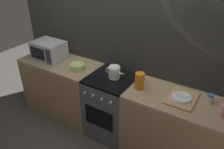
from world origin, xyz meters
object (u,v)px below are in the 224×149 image
(kettle, at_px, (114,72))
(dish_pile, at_px, (182,98))
(stove_unit, at_px, (111,106))
(pitcher, at_px, (140,81))
(mixing_bowl, at_px, (77,67))
(microwave, at_px, (49,50))
(spice_jar, at_px, (210,99))
(spray_bottle, at_px, (224,109))

(kettle, height_order, dish_pile, kettle)
(stove_unit, bearing_deg, pitcher, -4.27)
(dish_pile, bearing_deg, pitcher, -174.40)
(kettle, bearing_deg, mixing_bowl, -172.47)
(microwave, height_order, spice_jar, microwave)
(pitcher, distance_m, dish_pile, 0.50)
(microwave, height_order, kettle, microwave)
(stove_unit, bearing_deg, dish_pile, 1.13)
(microwave, distance_m, spray_bottle, 2.42)
(pitcher, bearing_deg, dish_pile, 5.60)
(pitcher, relative_size, spice_jar, 1.90)
(spray_bottle, bearing_deg, mixing_bowl, -179.95)
(pitcher, bearing_deg, microwave, 179.06)
(stove_unit, height_order, pitcher, pitcher)
(kettle, bearing_deg, microwave, -178.60)
(microwave, bearing_deg, kettle, 1.40)
(pitcher, distance_m, spray_bottle, 0.92)
(mixing_bowl, height_order, dish_pile, mixing_bowl)
(spice_jar, bearing_deg, pitcher, -169.61)
(microwave, xyz_separation_m, spice_jar, (2.27, 0.11, -0.08))
(kettle, height_order, spice_jar, kettle)
(stove_unit, height_order, mixing_bowl, mixing_bowl)
(dish_pile, height_order, spice_jar, spice_jar)
(microwave, distance_m, kettle, 1.13)
(spray_bottle, bearing_deg, stove_unit, 177.86)
(pitcher, height_order, spray_bottle, spray_bottle)
(mixing_bowl, height_order, spray_bottle, spray_bottle)
(pitcher, xyz_separation_m, spray_bottle, (0.92, -0.02, -0.02))
(microwave, height_order, pitcher, microwave)
(dish_pile, bearing_deg, mixing_bowl, -177.22)
(mixing_bowl, bearing_deg, dish_pile, 2.78)
(mixing_bowl, distance_m, pitcher, 0.93)
(stove_unit, height_order, microwave, microwave)
(kettle, relative_size, mixing_bowl, 1.42)
(stove_unit, xyz_separation_m, pitcher, (0.41, -0.03, 0.55))
(stove_unit, xyz_separation_m, microwave, (-1.10, -0.01, 0.59))
(mixing_bowl, bearing_deg, spice_jar, 5.42)
(microwave, bearing_deg, mixing_bowl, -4.49)
(mixing_bowl, bearing_deg, kettle, 7.53)
(kettle, distance_m, pitcher, 0.38)
(kettle, relative_size, spray_bottle, 1.40)
(kettle, xyz_separation_m, spray_bottle, (1.30, -0.07, -0.00))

